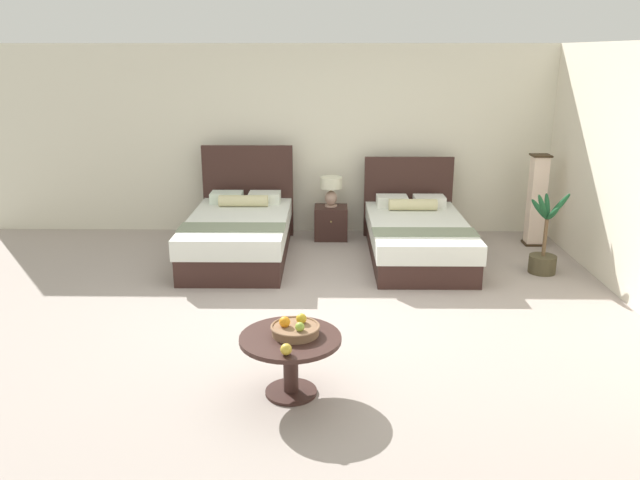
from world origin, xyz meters
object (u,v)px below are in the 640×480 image
bed_near_corner (417,236)px  potted_palm (544,251)px  coffee_table (291,351)px  floor_lamp_corner (537,200)px  table_lamp (331,188)px  loose_apple (286,349)px  fruit_bowl (295,329)px  bed_near_window (240,233)px  nightstand (331,222)px

bed_near_corner → potted_palm: bearing=-21.0°
coffee_table → floor_lamp_corner: size_ratio=0.63×
table_lamp → loose_apple: 4.53m
loose_apple → fruit_bowl: bearing=82.3°
coffee_table → fruit_bowl: fruit_bowl is taller
loose_apple → bed_near_window: bearing=103.0°
fruit_bowl → floor_lamp_corner: floor_lamp_corner is taller
bed_near_window → potted_palm: bed_near_window is taller
bed_near_window → coffee_table: size_ratio=2.85×
fruit_bowl → potted_palm: (2.76, 2.77, -0.25)m
nightstand → potted_palm: (2.49, -1.39, 0.04)m
bed_near_window → loose_apple: bed_near_window is taller
table_lamp → loose_apple: (-0.31, -4.51, -0.20)m
nightstand → fruit_bowl: bearing=-93.7°
coffee_table → loose_apple: loose_apple is taller
nightstand → fruit_bowl: 4.18m
fruit_bowl → floor_lamp_corner: (3.00, 3.91, 0.09)m
bed_near_window → potted_palm: (3.64, -0.54, -0.04)m
bed_near_corner → floor_lamp_corner: floor_lamp_corner is taller
coffee_table → floor_lamp_corner: floor_lamp_corner is taller
nightstand → floor_lamp_corner: 2.77m
nightstand → bed_near_window: bearing=-143.7°
table_lamp → floor_lamp_corner: (2.73, -0.26, -0.11)m
bed_near_window → floor_lamp_corner: size_ratio=1.79×
bed_near_corner → bed_near_window: bearing=180.0°
loose_apple → potted_palm: size_ratio=0.08×
table_lamp → fruit_bowl: 4.19m
nightstand → coffee_table: size_ratio=0.59×
bed_near_window → table_lamp: bed_near_window is taller
fruit_bowl → potted_palm: bearing=45.1°
nightstand → floor_lamp_corner: (2.73, -0.24, 0.38)m
nightstand → table_lamp: bearing=90.0°
coffee_table → fruit_bowl: 0.17m
potted_palm → table_lamp: bearing=150.5°
table_lamp → coffee_table: table_lamp is taller
fruit_bowl → loose_apple: size_ratio=4.49×
bed_near_window → table_lamp: 1.50m
bed_near_window → floor_lamp_corner: (3.88, 0.60, 0.30)m
bed_near_corner → floor_lamp_corner: size_ratio=1.79×
table_lamp → loose_apple: table_lamp is taller
bed_near_corner → floor_lamp_corner: (1.65, 0.60, 0.32)m
nightstand → coffee_table: coffee_table is taller
table_lamp → fruit_bowl: size_ratio=1.10×
nightstand → table_lamp: (-0.00, 0.02, 0.49)m
floor_lamp_corner → potted_palm: size_ratio=1.22×
loose_apple → potted_palm: bearing=47.9°
floor_lamp_corner → nightstand: bearing=174.9°
fruit_bowl → floor_lamp_corner: bearing=52.5°
bed_near_corner → loose_apple: bed_near_corner is taller
bed_near_window → coffee_table: (0.85, -3.35, 0.04)m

